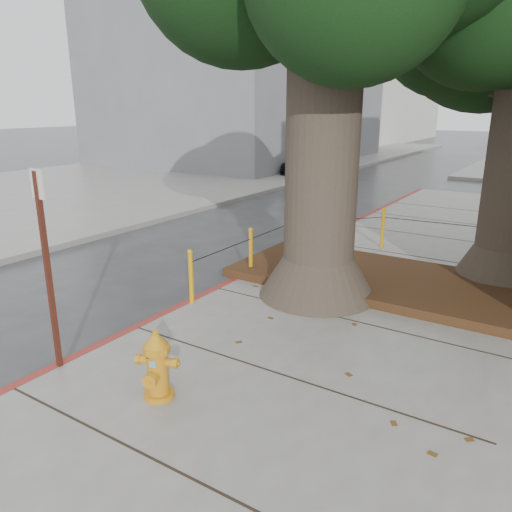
# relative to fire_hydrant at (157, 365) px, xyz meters

# --- Properties ---
(ground) EXTENTS (140.00, 140.00, 0.00)m
(ground) POSITION_rel_fire_hydrant_xyz_m (0.38, 1.19, -0.56)
(ground) COLOR #28282B
(ground) RESTS_ON ground
(sidewalk_opposite) EXTENTS (14.00, 60.00, 0.15)m
(sidewalk_opposite) POSITION_rel_fire_hydrant_xyz_m (-13.62, 11.19, -0.48)
(sidewalk_opposite) COLOR slate
(sidewalk_opposite) RESTS_ON ground
(curb_red) EXTENTS (0.14, 26.00, 0.16)m
(curb_red) POSITION_rel_fire_hydrant_xyz_m (-1.62, 3.69, -0.48)
(curb_red) COLOR maroon
(curb_red) RESTS_ON ground
(planter_bed) EXTENTS (6.40, 2.60, 0.16)m
(planter_bed) POSITION_rel_fire_hydrant_xyz_m (1.28, 5.09, -0.33)
(planter_bed) COLOR black
(planter_bed) RESTS_ON sidewalk_main
(building_far_grey) EXTENTS (12.00, 16.00, 12.00)m
(building_far_grey) POSITION_rel_fire_hydrant_xyz_m (-14.62, 23.19, 5.44)
(building_far_grey) COLOR slate
(building_far_grey) RESTS_ON ground
(building_far_white) EXTENTS (12.00, 18.00, 15.00)m
(building_far_white) POSITION_rel_fire_hydrant_xyz_m (-16.62, 46.19, 6.94)
(building_far_white) COLOR silver
(building_far_white) RESTS_ON ground
(bollard_ring) EXTENTS (3.79, 5.39, 0.95)m
(bollard_ring) POSITION_rel_fire_hydrant_xyz_m (-0.49, 5.57, 0.11)
(bollard_ring) COLOR orange
(bollard_ring) RESTS_ON sidewalk_main
(fire_hydrant) EXTENTS (0.45, 0.45, 0.83)m
(fire_hydrant) POSITION_rel_fire_hydrant_xyz_m (0.00, 0.00, 0.00)
(fire_hydrant) COLOR orange
(fire_hydrant) RESTS_ON sidewalk_main
(signpost) EXTENTS (0.25, 0.07, 2.51)m
(signpost) POSITION_rel_fire_hydrant_xyz_m (-1.57, -0.16, 1.02)
(signpost) COLOR #471911
(signpost) RESTS_ON sidewalk_main
(car_dark) EXTENTS (1.94, 4.32, 1.23)m
(car_dark) POSITION_rel_fire_hydrant_xyz_m (-7.82, 19.12, 0.06)
(car_dark) COLOR black
(car_dark) RESTS_ON ground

